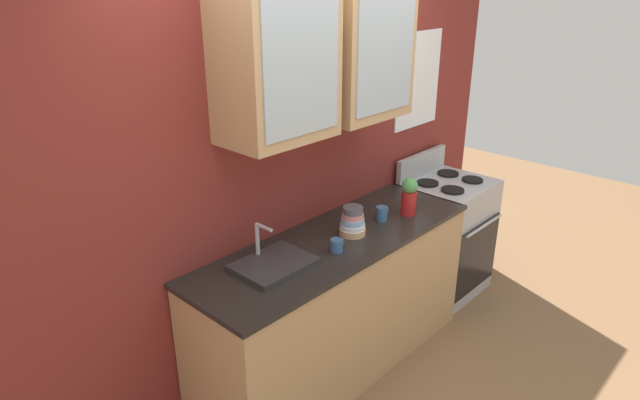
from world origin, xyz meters
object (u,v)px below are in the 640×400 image
Objects in this scene: stove_range at (445,236)px; sink_faucet at (273,263)px; vase at (409,196)px; cup_near_bowls at (382,214)px; cup_near_sink at (337,245)px; bowl_stack at (353,222)px.

sink_faucet reaches higher than stove_range.
vase is 2.29× the size of cup_near_bowls.
cup_near_sink is at bearing -172.28° from cup_near_bowls.
stove_range is 4.35× the size of vase.
vase is at bearing -171.89° from stove_range.
cup_near_sink is at bearing -161.48° from bowl_stack.
stove_range is 1.04m from cup_near_bowls.
vase is 0.22m from cup_near_bowls.
stove_range is 10.62× the size of cup_near_sink.
vase reaches higher than stove_range.
bowl_stack is (-1.20, -0.03, 0.54)m from stove_range.
vase is 0.72m from cup_near_sink.
cup_near_bowls reaches higher than cup_near_sink.
cup_near_bowls is (0.52, 0.07, 0.01)m from cup_near_sink.
stove_range is at bearing 4.14° from cup_near_sink.
vase reaches higher than cup_near_bowls.
vase is (-0.71, -0.10, 0.59)m from stove_range.
cup_near_bowls is (-0.91, -0.03, 0.51)m from stove_range.
cup_near_sink is (0.37, -0.14, 0.02)m from sink_faucet.
stove_range reaches higher than cup_near_sink.
cup_near_sink is (-0.23, -0.08, -0.04)m from bowl_stack.
vase reaches higher than sink_faucet.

